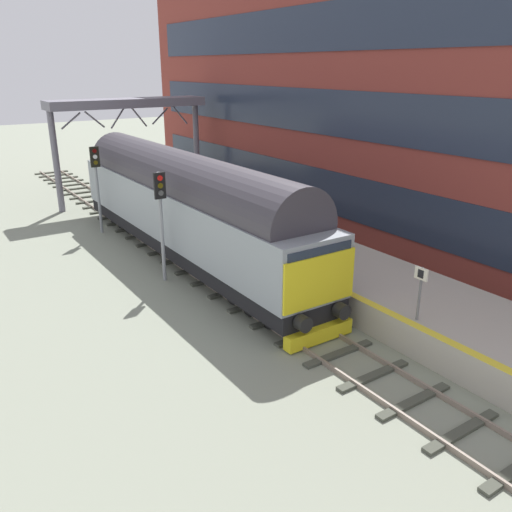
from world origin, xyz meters
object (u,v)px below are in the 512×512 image
at_px(platform_number_sign, 420,285).
at_px(signal_post_near, 161,212).
at_px(diesel_locomotive, 185,204).
at_px(signal_post_mid, 97,178).
at_px(waiting_passenger, 282,221).

bearing_deg(platform_number_sign, signal_post_near, 112.97).
distance_m(diesel_locomotive, signal_post_near, 2.48).
bearing_deg(signal_post_near, signal_post_mid, 90.00).
relative_size(signal_post_near, waiting_passenger, 2.62).
distance_m(signal_post_mid, platform_number_sign, 17.19).
xyz_separation_m(diesel_locomotive, waiting_passenger, (2.92, -2.97, -0.49)).
relative_size(signal_post_mid, waiting_passenger, 2.64).
xyz_separation_m(diesel_locomotive, platform_number_sign, (2.05, -10.78, -0.38)).
distance_m(signal_post_near, waiting_passenger, 4.97).
bearing_deg(platform_number_sign, diesel_locomotive, 100.74).
bearing_deg(signal_post_mid, platform_number_sign, -77.01).
bearing_deg(diesel_locomotive, platform_number_sign, -79.26).
bearing_deg(diesel_locomotive, signal_post_near, -137.48).
bearing_deg(signal_post_mid, signal_post_near, -90.00).
distance_m(diesel_locomotive, waiting_passenger, 4.19).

